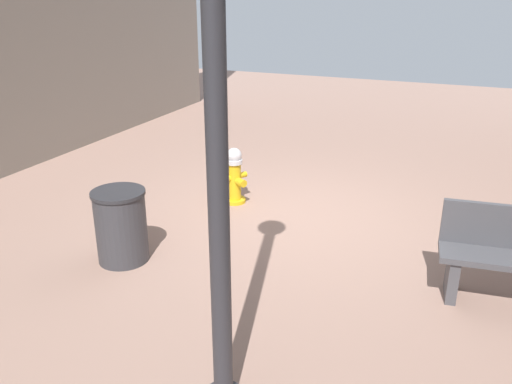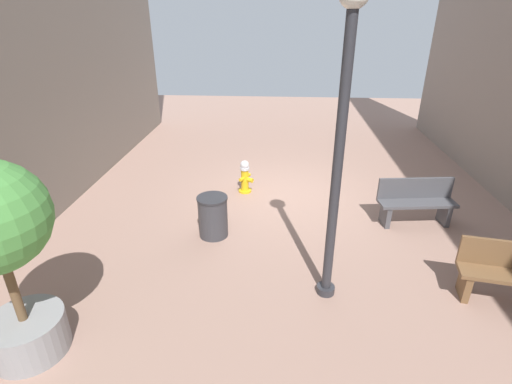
# 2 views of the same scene
# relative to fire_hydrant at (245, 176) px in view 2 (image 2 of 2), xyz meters

# --- Properties ---
(ground_plane) EXTENTS (23.40, 23.40, 0.00)m
(ground_plane) POSITION_rel_fire_hydrant_xyz_m (-1.02, 0.17, -0.40)
(ground_plane) COLOR #9E7A6B
(fire_hydrant) EXTENTS (0.38, 0.40, 0.80)m
(fire_hydrant) POSITION_rel_fire_hydrant_xyz_m (0.00, 0.00, 0.00)
(fire_hydrant) COLOR gold
(fire_hydrant) RESTS_ON ground_plane
(bench_near) EXTENTS (1.58, 0.61, 0.95)m
(bench_near) POSITION_rel_fire_hydrant_xyz_m (-3.63, 1.26, 0.09)
(bench_near) COLOR #4C4C51
(bench_near) RESTS_ON ground_plane
(bench_far) EXTENTS (1.48, 0.68, 0.95)m
(bench_far) POSITION_rel_fire_hydrant_xyz_m (-4.29, 3.59, 0.08)
(bench_far) COLOR brown
(bench_far) RESTS_ON ground_plane
(street_lamp) EXTENTS (0.36, 0.36, 4.38)m
(street_lamp) POSITION_rel_fire_hydrant_xyz_m (-1.60, 3.63, 2.29)
(street_lamp) COLOR #2D2D33
(street_lamp) RESTS_ON ground_plane
(trash_bin) EXTENTS (0.59, 0.59, 0.83)m
(trash_bin) POSITION_rel_fire_hydrant_xyz_m (0.43, 2.04, 0.02)
(trash_bin) COLOR #38383D
(trash_bin) RESTS_ON ground_plane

